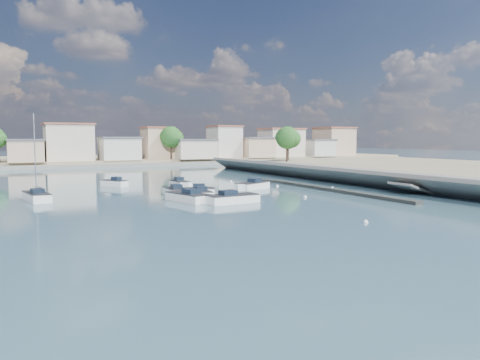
# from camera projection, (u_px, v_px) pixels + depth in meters

# --- Properties ---
(ground) EXTENTS (400.00, 400.00, 0.00)m
(ground) POSITION_uv_depth(u_px,v_px,m) (190.00, 176.00, 79.25)
(ground) COLOR #335466
(ground) RESTS_ON ground
(seawall_walkway) EXTENTS (5.00, 90.00, 1.80)m
(seawall_walkway) POSITION_uv_depth(u_px,v_px,m) (388.00, 178.00, 63.38)
(seawall_walkway) COLOR slate
(seawall_walkway) RESTS_ON ground
(breakwater) EXTENTS (2.00, 31.02, 0.35)m
(breakwater) POSITION_uv_depth(u_px,v_px,m) (319.00, 188.00, 57.99)
(breakwater) COLOR black
(breakwater) RESTS_ON ground
(far_shore_land) EXTENTS (160.00, 40.00, 1.40)m
(far_shore_land) POSITION_uv_depth(u_px,v_px,m) (122.00, 160.00, 125.50)
(far_shore_land) COLOR gray
(far_shore_land) RESTS_ON ground
(far_shore_quay) EXTENTS (160.00, 2.50, 0.80)m
(far_shore_quay) POSITION_uv_depth(u_px,v_px,m) (142.00, 165.00, 106.82)
(far_shore_quay) COLOR slate
(far_shore_quay) RESTS_ON ground
(far_town) EXTENTS (113.01, 12.80, 8.35)m
(far_town) POSITION_uv_depth(u_px,v_px,m) (178.00, 144.00, 116.48)
(far_town) COLOR beige
(far_town) RESTS_ON far_shore_land
(shore_trees) EXTENTS (74.56, 38.32, 7.92)m
(shore_trees) POSITION_uv_depth(u_px,v_px,m) (180.00, 139.00, 107.47)
(shore_trees) COLOR #38281E
(shore_trees) RESTS_ON ground
(motorboat_a) EXTENTS (3.39, 5.97, 1.48)m
(motorboat_a) POSITION_uv_depth(u_px,v_px,m) (186.00, 197.00, 47.02)
(motorboat_a) COLOR white
(motorboat_a) RESTS_ON ground
(motorboat_b) EXTENTS (2.38, 5.01, 1.48)m
(motorboat_b) POSITION_uv_depth(u_px,v_px,m) (199.00, 194.00, 49.67)
(motorboat_b) COLOR white
(motorboat_b) RESTS_ON ground
(motorboat_c) EXTENTS (4.85, 3.07, 1.48)m
(motorboat_c) POSITION_uv_depth(u_px,v_px,m) (193.00, 192.00, 51.68)
(motorboat_c) COLOR white
(motorboat_c) RESTS_ON ground
(motorboat_d) EXTENTS (5.37, 3.97, 1.48)m
(motorboat_d) POSITION_uv_depth(u_px,v_px,m) (251.00, 186.00, 58.24)
(motorboat_d) COLOR white
(motorboat_d) RESTS_ON ground
(motorboat_e) EXTENTS (1.78, 4.80, 1.48)m
(motorboat_e) POSITION_uv_depth(u_px,v_px,m) (174.00, 192.00, 51.89)
(motorboat_e) COLOR white
(motorboat_e) RESTS_ON ground
(motorboat_f) EXTENTS (3.29, 3.86, 1.48)m
(motorboat_f) POSITION_uv_depth(u_px,v_px,m) (113.00, 183.00, 61.67)
(motorboat_f) COLOR white
(motorboat_f) RESTS_ON ground
(motorboat_g) EXTENTS (1.73, 4.79, 1.48)m
(motorboat_g) POSITION_uv_depth(u_px,v_px,m) (181.00, 184.00, 60.46)
(motorboat_g) COLOR white
(motorboat_g) RESTS_ON ground
(motorboat_h) EXTENTS (5.85, 2.52, 1.48)m
(motorboat_h) POSITION_uv_depth(u_px,v_px,m) (235.00, 199.00, 45.70)
(motorboat_h) COLOR white
(motorboat_h) RESTS_ON ground
(sailboat) EXTENTS (2.63, 5.93, 9.00)m
(sailboat) POSITION_uv_depth(u_px,v_px,m) (36.00, 196.00, 47.47)
(sailboat) COLOR white
(sailboat) RESTS_ON ground
(mooring_buoys) EXTENTS (15.33, 34.69, 0.38)m
(mooring_buoys) POSITION_uv_depth(u_px,v_px,m) (275.00, 191.00, 55.63)
(mooring_buoys) COLOR white
(mooring_buoys) RESTS_ON ground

